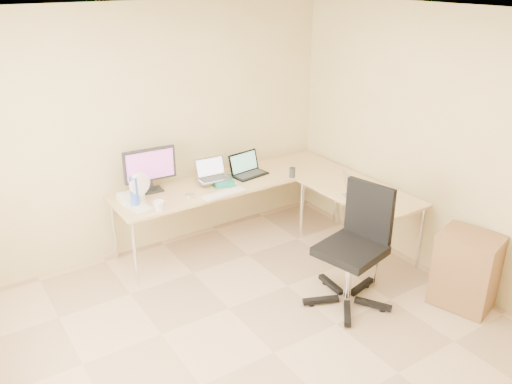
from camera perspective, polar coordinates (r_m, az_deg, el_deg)
floor at (r=4.47m, az=1.95°, el=-17.06°), size 4.50×4.50×0.00m
ceiling at (r=3.41m, az=2.58°, el=18.38°), size 4.50×4.50×0.00m
wall_back at (r=5.62m, az=-11.27°, el=6.42°), size 4.50×0.00×4.50m
wall_right at (r=5.19m, az=21.54°, el=3.77°), size 0.00×4.50×4.50m
desk_main at (r=5.92m, az=-2.58°, el=-1.98°), size 2.65×0.70×0.73m
desk_return at (r=5.75m, az=11.03°, el=-3.22°), size 0.70×1.30×0.73m
monitor at (r=5.51m, az=-11.44°, el=2.35°), size 0.56×0.21×0.47m
book_stack at (r=5.68m, az=-3.56°, el=1.17°), size 0.30×0.34×0.05m
laptop_center at (r=5.64m, az=-4.66°, el=2.44°), size 0.36×0.28×0.22m
laptop_black at (r=5.86m, az=-0.77°, el=2.99°), size 0.43×0.34×0.25m
keyboard at (r=5.40m, az=-3.47°, el=-0.18°), size 0.47×0.15×0.02m
mouse at (r=5.63m, az=-2.45°, el=0.92°), size 0.11×0.09×0.03m
mug at (r=5.11m, az=-10.51°, el=-1.50°), size 0.14×0.14×0.10m
cd_stack at (r=5.38m, az=-7.20°, el=-0.41°), size 0.12×0.12×0.03m
water_bottle at (r=5.25m, az=-13.10°, el=0.10°), size 0.10×0.10×0.29m
papers at (r=5.24m, az=-12.66°, el=-1.62°), size 0.24×0.30×0.01m
white_box at (r=5.39m, az=-13.46°, el=-0.51°), size 0.24×0.18×0.08m
desk_fan at (r=5.31m, az=-12.63°, el=0.40°), size 0.29×0.29×0.29m
black_cup at (r=5.84m, az=3.97°, el=2.12°), size 0.09×0.09×0.11m
laptop_return at (r=5.39m, az=11.19°, el=0.45°), size 0.37×0.32×0.21m
office_chair at (r=4.83m, az=10.19°, el=-6.76°), size 0.82×0.82×1.13m
cabinet at (r=5.17m, az=21.88°, el=-7.87°), size 0.54×0.61×0.71m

